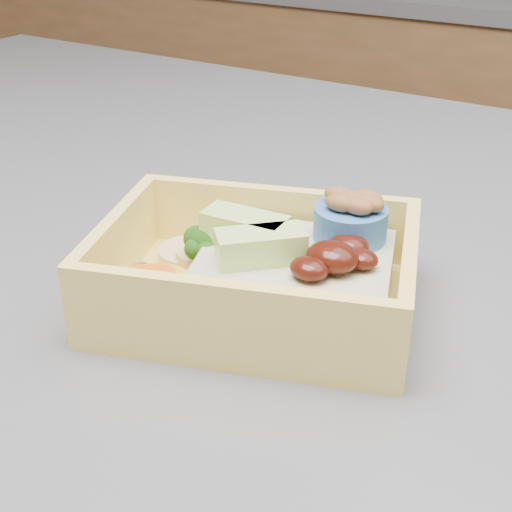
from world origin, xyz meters
The scene contains 1 object.
bento_box centered at (0.14, -0.17, 0.94)m, with size 0.22×0.19×0.07m.
Camera 1 is at (0.33, -0.49, 1.16)m, focal length 50.00 mm.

